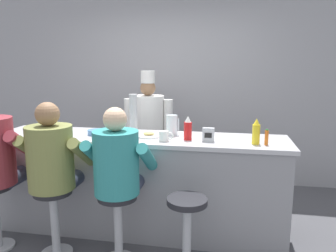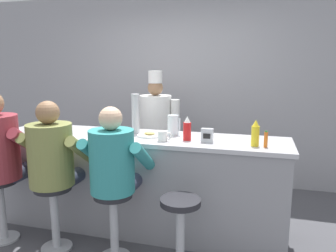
{
  "view_description": "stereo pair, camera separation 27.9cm",
  "coord_description": "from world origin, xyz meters",
  "px_view_note": "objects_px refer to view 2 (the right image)",
  "views": [
    {
      "loc": [
        0.88,
        -2.77,
        1.7
      ],
      "look_at": [
        0.32,
        0.3,
        1.12
      ],
      "focal_mm": 35.0,
      "sensor_mm": 36.0,
      "label": 1
    },
    {
      "loc": [
        1.16,
        -2.71,
        1.7
      ],
      "look_at": [
        0.32,
        0.3,
        1.12
      ],
      "focal_mm": 35.0,
      "sensor_mm": 36.0,
      "label": 2
    }
  ],
  "objects_px": {
    "water_pitcher_clear": "(173,125)",
    "cereal_bowl": "(99,131)",
    "empty_stool_round": "(180,223)",
    "breakfast_plate": "(150,135)",
    "cup_stack_steel": "(136,114)",
    "hot_sauce_bottle_orange": "(266,139)",
    "diner_seated_teal": "(114,166)",
    "napkin_dispenser_chrome": "(207,135)",
    "cook_in_whites_near": "(156,128)",
    "diner_seated_olive": "(53,159)",
    "mustard_bottle_yellow": "(255,134)",
    "coffee_mug_white": "(163,136)",
    "ketchup_bottle_red": "(187,129)"
  },
  "relations": [
    {
      "from": "diner_seated_teal",
      "to": "empty_stool_round",
      "type": "bearing_deg",
      "value": -3.08
    },
    {
      "from": "empty_stool_round",
      "to": "cook_in_whites_near",
      "type": "xyz_separation_m",
      "value": [
        -0.7,
        1.53,
        0.47
      ]
    },
    {
      "from": "mustard_bottle_yellow",
      "to": "diner_seated_teal",
      "type": "relative_size",
      "value": 0.17
    },
    {
      "from": "hot_sauce_bottle_orange",
      "to": "diner_seated_teal",
      "type": "height_order",
      "value": "diner_seated_teal"
    },
    {
      "from": "cook_in_whites_near",
      "to": "water_pitcher_clear",
      "type": "bearing_deg",
      "value": -61.12
    },
    {
      "from": "empty_stool_round",
      "to": "napkin_dispenser_chrome",
      "type": "bearing_deg",
      "value": 75.15
    },
    {
      "from": "hot_sauce_bottle_orange",
      "to": "diner_seated_olive",
      "type": "distance_m",
      "value": 1.9
    },
    {
      "from": "water_pitcher_clear",
      "to": "empty_stool_round",
      "type": "bearing_deg",
      "value": -70.68
    },
    {
      "from": "water_pitcher_clear",
      "to": "cereal_bowl",
      "type": "distance_m",
      "value": 0.78
    },
    {
      "from": "breakfast_plate",
      "to": "cook_in_whites_near",
      "type": "height_order",
      "value": "cook_in_whites_near"
    },
    {
      "from": "cereal_bowl",
      "to": "diner_seated_teal",
      "type": "xyz_separation_m",
      "value": [
        0.42,
        -0.55,
        -0.17
      ]
    },
    {
      "from": "cup_stack_steel",
      "to": "breakfast_plate",
      "type": "bearing_deg",
      "value": -29.18
    },
    {
      "from": "water_pitcher_clear",
      "to": "breakfast_plate",
      "type": "relative_size",
      "value": 0.83
    },
    {
      "from": "hot_sauce_bottle_orange",
      "to": "cereal_bowl",
      "type": "distance_m",
      "value": 1.67
    },
    {
      "from": "hot_sauce_bottle_orange",
      "to": "diner_seated_teal",
      "type": "bearing_deg",
      "value": -161.44
    },
    {
      "from": "mustard_bottle_yellow",
      "to": "diner_seated_olive",
      "type": "distance_m",
      "value": 1.82
    },
    {
      "from": "mustard_bottle_yellow",
      "to": "cereal_bowl",
      "type": "height_order",
      "value": "mustard_bottle_yellow"
    },
    {
      "from": "mustard_bottle_yellow",
      "to": "empty_stool_round",
      "type": "distance_m",
      "value": 1.0
    },
    {
      "from": "mustard_bottle_yellow",
      "to": "empty_stool_round",
      "type": "xyz_separation_m",
      "value": [
        -0.56,
        -0.47,
        -0.68
      ]
    },
    {
      "from": "ketchup_bottle_red",
      "to": "diner_seated_teal",
      "type": "distance_m",
      "value": 0.77
    },
    {
      "from": "water_pitcher_clear",
      "to": "cook_in_whites_near",
      "type": "xyz_separation_m",
      "value": [
        -0.45,
        0.81,
        -0.21
      ]
    },
    {
      "from": "cook_in_whites_near",
      "to": "cup_stack_steel",
      "type": "bearing_deg",
      "value": -86.53
    },
    {
      "from": "mustard_bottle_yellow",
      "to": "coffee_mug_white",
      "type": "relative_size",
      "value": 1.67
    },
    {
      "from": "napkin_dispenser_chrome",
      "to": "cook_in_whites_near",
      "type": "height_order",
      "value": "cook_in_whites_near"
    },
    {
      "from": "diner_seated_teal",
      "to": "cereal_bowl",
      "type": "bearing_deg",
      "value": 126.99
    },
    {
      "from": "cereal_bowl",
      "to": "cook_in_whites_near",
      "type": "relative_size",
      "value": 0.1
    },
    {
      "from": "ketchup_bottle_red",
      "to": "cereal_bowl",
      "type": "distance_m",
      "value": 0.96
    },
    {
      "from": "diner_seated_olive",
      "to": "diner_seated_teal",
      "type": "bearing_deg",
      "value": -0.16
    },
    {
      "from": "napkin_dispenser_chrome",
      "to": "diner_seated_teal",
      "type": "height_order",
      "value": "diner_seated_teal"
    },
    {
      "from": "cereal_bowl",
      "to": "mustard_bottle_yellow",
      "type": "bearing_deg",
      "value": -4.35
    },
    {
      "from": "water_pitcher_clear",
      "to": "cook_in_whites_near",
      "type": "height_order",
      "value": "cook_in_whites_near"
    },
    {
      "from": "empty_stool_round",
      "to": "diner_seated_teal",
      "type": "bearing_deg",
      "value": 176.92
    },
    {
      "from": "hot_sauce_bottle_orange",
      "to": "water_pitcher_clear",
      "type": "relative_size",
      "value": 0.7
    },
    {
      "from": "diner_seated_teal",
      "to": "ketchup_bottle_red",
      "type": "bearing_deg",
      "value": 43.02
    },
    {
      "from": "water_pitcher_clear",
      "to": "napkin_dispenser_chrome",
      "type": "height_order",
      "value": "water_pitcher_clear"
    },
    {
      "from": "coffee_mug_white",
      "to": "cook_in_whites_near",
      "type": "height_order",
      "value": "cook_in_whites_near"
    },
    {
      "from": "coffee_mug_white",
      "to": "cup_stack_steel",
      "type": "bearing_deg",
      "value": 144.08
    },
    {
      "from": "ketchup_bottle_red",
      "to": "water_pitcher_clear",
      "type": "height_order",
      "value": "ketchup_bottle_red"
    },
    {
      "from": "cereal_bowl",
      "to": "coffee_mug_white",
      "type": "xyz_separation_m",
      "value": [
        0.74,
        -0.16,
        0.02
      ]
    },
    {
      "from": "cup_stack_steel",
      "to": "water_pitcher_clear",
      "type": "bearing_deg",
      "value": 2.41
    },
    {
      "from": "hot_sauce_bottle_orange",
      "to": "napkin_dispenser_chrome",
      "type": "distance_m",
      "value": 0.52
    },
    {
      "from": "cereal_bowl",
      "to": "empty_stool_round",
      "type": "bearing_deg",
      "value": -30.04
    },
    {
      "from": "breakfast_plate",
      "to": "cereal_bowl",
      "type": "relative_size",
      "value": 1.46
    },
    {
      "from": "cup_stack_steel",
      "to": "empty_stool_round",
      "type": "bearing_deg",
      "value": -47.16
    },
    {
      "from": "ketchup_bottle_red",
      "to": "coffee_mug_white",
      "type": "distance_m",
      "value": 0.24
    },
    {
      "from": "mustard_bottle_yellow",
      "to": "coffee_mug_white",
      "type": "distance_m",
      "value": 0.83
    },
    {
      "from": "cereal_bowl",
      "to": "cook_in_whites_near",
      "type": "xyz_separation_m",
      "value": [
        0.31,
        0.94,
        -0.13
      ]
    },
    {
      "from": "diner_seated_olive",
      "to": "empty_stool_round",
      "type": "relative_size",
      "value": 2.21
    },
    {
      "from": "mustard_bottle_yellow",
      "to": "breakfast_plate",
      "type": "relative_size",
      "value": 0.95
    },
    {
      "from": "cup_stack_steel",
      "to": "diner_seated_olive",
      "type": "height_order",
      "value": "cup_stack_steel"
    }
  ]
}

